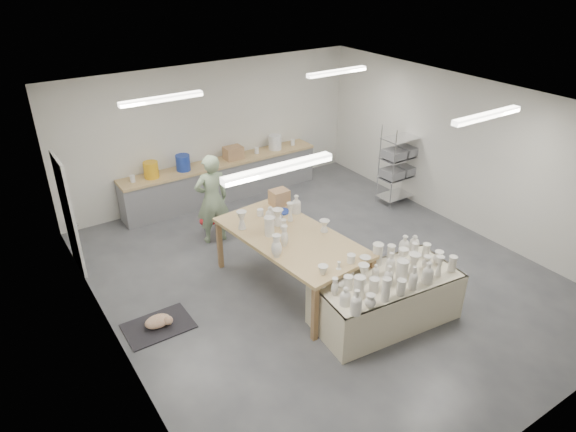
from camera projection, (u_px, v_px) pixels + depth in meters
room at (315, 165)px, 8.10m from camera, size 8.00×8.02×3.00m
back_counter at (222, 179)px, 11.53m from camera, size 4.60×0.60×1.24m
wire_shelf at (400, 163)px, 11.22m from camera, size 0.88×0.48×1.80m
drying_table at (386, 297)px, 7.74m from camera, size 2.30×1.26×1.14m
work_table at (287, 232)px, 8.39m from camera, size 1.58×2.75×1.37m
rug at (158, 326)px, 7.79m from camera, size 1.00×0.70×0.02m
cat at (159, 321)px, 7.75m from camera, size 0.43×0.33×0.17m
potter at (212, 199)px, 9.68m from camera, size 0.69×0.49×1.78m
red_stool at (208, 222)px, 10.17m from camera, size 0.43×0.43×0.31m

